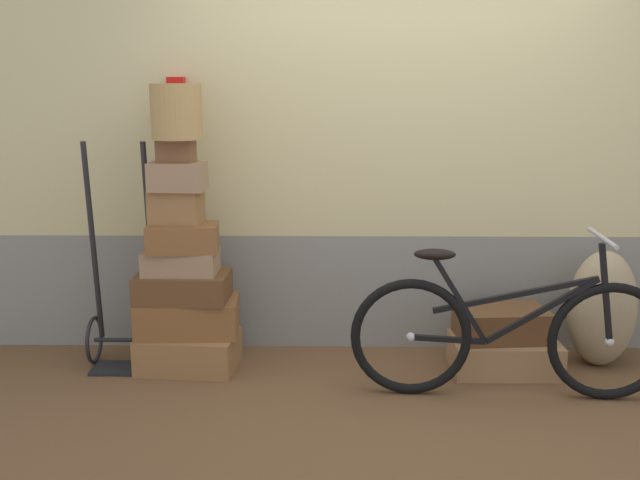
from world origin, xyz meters
TOP-DOWN VIEW (x-y plane):
  - ground at (0.00, 0.00)m, footprint 8.45×5.20m
  - station_building at (0.01, 0.85)m, footprint 6.45×0.74m
  - suitcase_0 at (-1.26, 0.38)m, footprint 0.60×0.43m
  - suitcase_1 at (-1.26, 0.41)m, footprint 0.61×0.38m
  - suitcase_2 at (-1.28, 0.40)m, footprint 0.54×0.36m
  - suitcase_3 at (-1.28, 0.39)m, footprint 0.42×0.28m
  - suitcase_4 at (-1.26, 0.36)m, footprint 0.42×0.27m
  - suitcase_5 at (-1.30, 0.40)m, footprint 0.31×0.23m
  - suitcase_6 at (-1.28, 0.37)m, footprint 0.32×0.21m
  - suitcase_7 at (-1.29, 0.39)m, footprint 0.21×0.16m
  - suitcase_8 at (0.60, 0.36)m, footprint 0.62×0.39m
  - suitcase_9 at (0.59, 0.39)m, footprint 0.54×0.38m
  - wicker_basket at (-1.27, 0.38)m, footprint 0.28×0.28m
  - luggage_trolley at (-1.64, 0.44)m, footprint 0.42×0.36m
  - burlap_sack at (1.20, 0.46)m, footprint 0.40×0.34m
  - bicycle at (0.53, -0.00)m, footprint 1.69×0.46m

SIDE VIEW (x-z plane):
  - ground at x=0.00m, z-range -0.06..0.00m
  - suitcase_8 at x=0.60m, z-range 0.00..0.19m
  - suitcase_0 at x=-1.26m, z-range 0.00..0.21m
  - suitcase_9 at x=0.59m, z-range 0.19..0.37m
  - luggage_trolley at x=-1.64m, z-range -0.36..0.98m
  - suitcase_1 at x=-1.26m, z-range 0.21..0.42m
  - bicycle at x=0.53m, z-range -0.10..0.80m
  - burlap_sack at x=1.20m, z-range 0.00..0.70m
  - suitcase_2 at x=-1.28m, z-range 0.42..0.58m
  - suitcase_3 at x=-1.28m, z-range 0.58..0.72m
  - suitcase_4 at x=-1.26m, z-range 0.72..0.87m
  - suitcase_5 at x=-1.30m, z-range 0.87..1.06m
  - suitcase_6 at x=-1.28m, z-range 1.06..1.23m
  - suitcase_7 at x=-1.29m, z-range 1.23..1.35m
  - station_building at x=0.01m, z-range 0.01..2.88m
  - wicker_basket at x=-1.27m, z-range 1.35..1.66m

